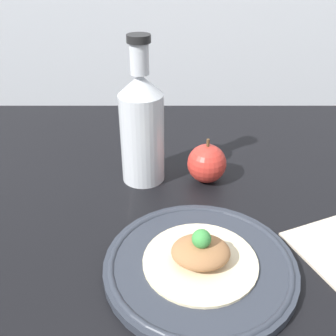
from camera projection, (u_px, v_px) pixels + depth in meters
ground_plane at (193, 244)px, 60.49cm from camera, size 180.00×110.00×4.00cm
plate at (201, 265)px, 52.78cm from camera, size 25.96×25.96×1.62cm
plated_food at (201, 254)px, 51.81cm from camera, size 15.43×15.43×5.35cm
cider_bottle at (143, 126)px, 67.93cm from camera, size 7.70×7.70×25.93cm
apple at (208, 163)px, 70.82cm from camera, size 7.07×7.07×8.43cm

